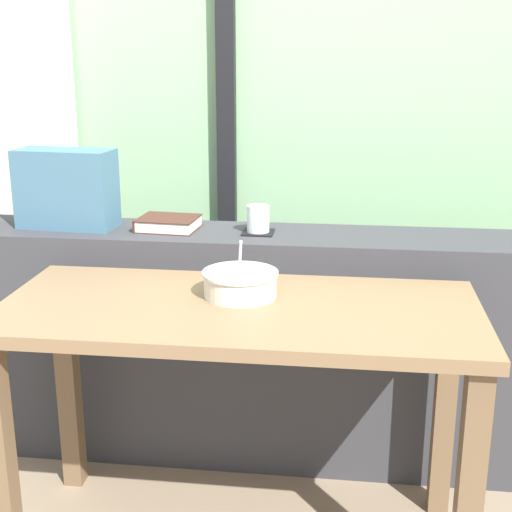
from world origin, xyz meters
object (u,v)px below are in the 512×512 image
coaster_square (258,232)px  soup_bowl (240,284)px  breakfast_table (239,348)px  throw_pillow (66,189)px  juice_glass (258,220)px  closed_book (168,223)px

coaster_square → soup_bowl: soup_bowl is taller
breakfast_table → throw_pillow: throw_pillow is taller
juice_glass → closed_book: (-0.30, 0.01, -0.02)m
closed_book → throw_pillow: (-0.34, -0.01, 0.11)m
breakfast_table → coaster_square: (-0.01, 0.49, 0.19)m
closed_book → soup_bowl: 0.53m
closed_book → soup_bowl: bearing=-54.9°
juice_glass → breakfast_table: bearing=-88.9°
juice_glass → closed_book: size_ratio=0.42×
juice_glass → throw_pillow: 0.65m
soup_bowl → breakfast_table: bearing=-84.9°
juice_glass → soup_bowl: bearing=-89.6°
juice_glass → throw_pillow: bearing=179.7°
coaster_square → closed_book: bearing=177.2°
throw_pillow → soup_bowl: bearing=-33.4°
coaster_square → throw_pillow: bearing=179.7°
coaster_square → soup_bowl: (0.00, -0.42, -0.04)m
breakfast_table → throw_pillow: size_ratio=3.95×
juice_glass → coaster_square: bearing=180.0°
closed_book → throw_pillow: bearing=-178.1°
breakfast_table → closed_book: size_ratio=6.19×
juice_glass → soup_bowl: same height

